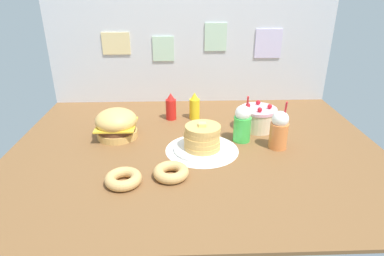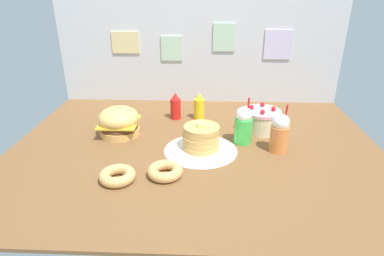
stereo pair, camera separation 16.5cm
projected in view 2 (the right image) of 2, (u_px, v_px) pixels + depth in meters
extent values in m
cube|color=brown|center=(196.00, 148.00, 2.21)|extent=(2.49, 1.91, 0.02)
cube|color=silver|center=(200.00, 52.00, 2.89)|extent=(2.49, 0.03, 0.91)
cube|color=beige|center=(125.00, 43.00, 2.87)|extent=(0.24, 0.01, 0.19)
cube|color=#B2D1B2|center=(172.00, 48.00, 2.87)|extent=(0.19, 0.01, 0.21)
cube|color=#B2D1B2|center=(224.00, 37.00, 2.81)|extent=(0.19, 0.01, 0.24)
cube|color=silver|center=(278.00, 45.00, 2.82)|extent=(0.23, 0.01, 0.25)
cylinder|color=white|center=(201.00, 150.00, 2.16)|extent=(0.48, 0.48, 0.00)
cylinder|color=#DBA859|center=(120.00, 131.00, 2.39)|extent=(0.29, 0.29, 0.05)
cylinder|color=#59331E|center=(120.00, 126.00, 2.37)|extent=(0.26, 0.26, 0.04)
cube|color=yellow|center=(119.00, 122.00, 2.36)|extent=(0.27, 0.27, 0.01)
ellipsoid|color=#E5B260|center=(119.00, 118.00, 2.34)|extent=(0.29, 0.29, 0.16)
cylinder|color=white|center=(201.00, 149.00, 2.16)|extent=(0.37, 0.37, 0.02)
cylinder|color=#E0AD5B|center=(201.00, 146.00, 2.14)|extent=(0.24, 0.24, 0.03)
cylinder|color=#E0AD5B|center=(201.00, 142.00, 2.14)|extent=(0.24, 0.24, 0.03)
cylinder|color=#E0AD5B|center=(200.00, 137.00, 2.13)|extent=(0.24, 0.24, 0.03)
cylinder|color=#E0AD5B|center=(201.00, 133.00, 2.11)|extent=(0.23, 0.23, 0.03)
cylinder|color=#E0AD5B|center=(202.00, 128.00, 2.10)|extent=(0.23, 0.23, 0.03)
cube|color=#F7E072|center=(201.00, 125.00, 2.09)|extent=(0.05, 0.05, 0.02)
cylinder|color=beige|center=(261.00, 122.00, 2.42)|extent=(0.26, 0.26, 0.14)
cylinder|color=#F2B2C6|center=(262.00, 112.00, 2.39)|extent=(0.27, 0.27, 0.02)
sphere|color=red|center=(274.00, 109.00, 2.36)|extent=(0.04, 0.04, 0.04)
sphere|color=red|center=(263.00, 104.00, 2.45)|extent=(0.04, 0.04, 0.04)
sphere|color=red|center=(251.00, 107.00, 2.39)|extent=(0.04, 0.04, 0.04)
sphere|color=red|center=(263.00, 112.00, 2.31)|extent=(0.04, 0.04, 0.04)
cylinder|color=red|center=(176.00, 109.00, 2.64)|extent=(0.08, 0.08, 0.16)
cone|color=red|center=(175.00, 96.00, 2.60)|extent=(0.07, 0.07, 0.05)
cylinder|color=yellow|center=(199.00, 109.00, 2.64)|extent=(0.08, 0.08, 0.16)
cone|color=yellow|center=(199.00, 96.00, 2.59)|extent=(0.07, 0.07, 0.05)
cylinder|color=green|center=(243.00, 131.00, 2.24)|extent=(0.12, 0.12, 0.18)
sphere|color=white|center=(244.00, 115.00, 2.19)|extent=(0.11, 0.11, 0.11)
cylinder|color=red|center=(248.00, 110.00, 2.18)|extent=(0.01, 0.04, 0.18)
cylinder|color=orange|center=(279.00, 139.00, 2.13)|extent=(0.12, 0.12, 0.18)
sphere|color=white|center=(281.00, 122.00, 2.08)|extent=(0.11, 0.11, 0.11)
cylinder|color=red|center=(285.00, 117.00, 2.06)|extent=(0.01, 0.04, 0.18)
torus|color=tan|center=(117.00, 176.00, 1.83)|extent=(0.20, 0.20, 0.06)
torus|color=#F2E5C6|center=(117.00, 175.00, 1.82)|extent=(0.20, 0.20, 0.05)
torus|color=tan|center=(165.00, 171.00, 1.87)|extent=(0.20, 0.20, 0.06)
torus|color=#8CCC8C|center=(165.00, 170.00, 1.87)|extent=(0.20, 0.20, 0.05)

